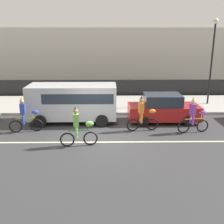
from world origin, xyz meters
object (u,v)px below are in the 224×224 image
at_px(parked_car_red, 163,109).
at_px(parade_cyclist_lime, 79,129).
at_px(parade_cyclist_purple, 194,117).
at_px(parade_cyclist_cobalt, 26,117).
at_px(parade_cyclist_orange, 143,115).
at_px(parked_van_silver, 74,100).
at_px(street_lamp_post, 213,49).

bearing_deg(parked_car_red, parade_cyclist_lime, -142.09).
bearing_deg(parade_cyclist_lime, parade_cyclist_purple, 16.10).
bearing_deg(parade_cyclist_cobalt, parade_cyclist_orange, 0.95).
bearing_deg(parked_van_silver, street_lamp_post, 21.34).
bearing_deg(parked_car_red, parade_cyclist_cobalt, -167.68).
height_order(parade_cyclist_orange, street_lamp_post, street_lamp_post).
relative_size(parade_cyclist_orange, parked_van_silver, 0.38).
bearing_deg(parade_cyclist_lime, parade_cyclist_orange, 32.28).
xyz_separation_m(parade_cyclist_cobalt, parade_cyclist_lime, (2.97, -1.89, 0.00)).
xyz_separation_m(parade_cyclist_cobalt, street_lamp_post, (11.50, 5.32, 3.15)).
relative_size(parade_cyclist_lime, parked_van_silver, 0.38).
xyz_separation_m(parade_cyclist_lime, street_lamp_post, (8.53, 7.21, 3.15)).
xyz_separation_m(parade_cyclist_orange, parade_cyclist_purple, (2.60, -0.33, 0.00)).
xyz_separation_m(parked_van_silver, parked_car_red, (5.19, -0.09, -0.50)).
xyz_separation_m(parked_car_red, street_lamp_post, (4.00, 3.68, 3.21)).
height_order(parked_van_silver, street_lamp_post, street_lamp_post).
relative_size(parade_cyclist_lime, parked_car_red, 0.47).
distance_m(parade_cyclist_orange, parked_van_silver, 4.16).
relative_size(parade_cyclist_cobalt, street_lamp_post, 0.33).
xyz_separation_m(parked_van_silver, street_lamp_post, (9.19, 3.59, 2.71)).
height_order(parade_cyclist_lime, street_lamp_post, street_lamp_post).
distance_m(parade_cyclist_purple, street_lamp_post, 6.96).
distance_m(parked_van_silver, parked_car_red, 5.21).
relative_size(parade_cyclist_cobalt, parked_car_red, 0.47).
bearing_deg(parked_car_red, parade_cyclist_orange, -131.88).
height_order(parade_cyclist_cobalt, parade_cyclist_purple, same).
height_order(parade_cyclist_lime, parked_car_red, parade_cyclist_lime).
bearing_deg(parked_van_silver, parked_car_red, -0.99).
bearing_deg(parked_car_red, parked_van_silver, 179.01).
height_order(parade_cyclist_purple, street_lamp_post, street_lamp_post).
bearing_deg(parade_cyclist_orange, parked_van_silver, 156.89).
bearing_deg(street_lamp_post, parked_van_silver, -158.66).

